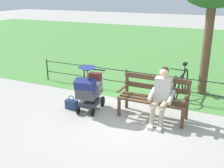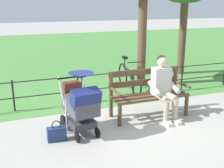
% 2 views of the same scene
% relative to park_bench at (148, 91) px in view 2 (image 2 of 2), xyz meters
% --- Properties ---
extents(ground_plane, '(60.00, 60.00, 0.00)m').
position_rel_park_bench_xyz_m(ground_plane, '(0.46, 0.12, -0.53)').
color(ground_plane, '#ADA89E').
extents(grass_lawn, '(40.00, 16.00, 0.01)m').
position_rel_park_bench_xyz_m(grass_lawn, '(0.46, -8.68, -0.52)').
color(grass_lawn, '#518E42').
rests_on(grass_lawn, ground).
extents(park_bench, '(1.60, 0.61, 0.96)m').
position_rel_park_bench_xyz_m(park_bench, '(0.00, 0.00, 0.00)').
color(park_bench, brown).
rests_on(park_bench, ground).
extents(person_on_bench, '(0.53, 0.74, 1.28)m').
position_rel_park_bench_xyz_m(person_on_bench, '(-0.24, 0.22, 0.15)').
color(person_on_bench, tan).
rests_on(person_on_bench, ground).
extents(stroller, '(0.60, 0.94, 1.15)m').
position_rel_park_bench_xyz_m(stroller, '(1.52, 0.37, 0.07)').
color(stroller, black).
rests_on(stroller, ground).
extents(handbag, '(0.32, 0.14, 0.37)m').
position_rel_park_bench_xyz_m(handbag, '(1.99, 0.48, -0.40)').
color(handbag, navy).
rests_on(handbag, ground).
extents(park_fence, '(7.16, 0.04, 0.70)m').
position_rel_park_bench_xyz_m(park_fence, '(0.46, -1.21, -0.11)').
color(park_fence, black).
rests_on(park_fence, ground).
extents(bicycle, '(0.44, 1.66, 0.89)m').
position_rel_park_bench_xyz_m(bicycle, '(-0.32, -1.64, -0.16)').
color(bicycle, black).
rests_on(bicycle, ground).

